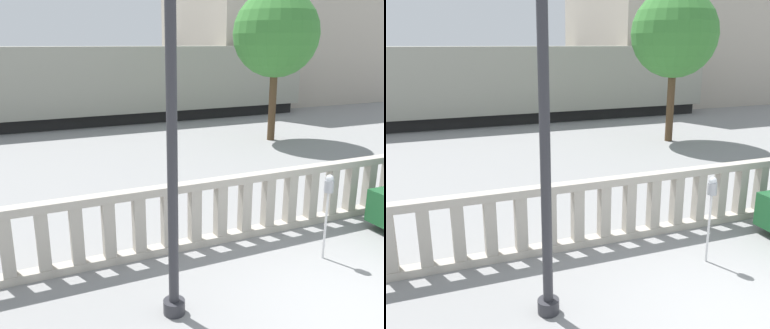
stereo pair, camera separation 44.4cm
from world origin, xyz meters
TOP-DOWN VIEW (x-y plane):
  - ground_plane at (0.00, 0.00)m, footprint 160.00×160.00m
  - balustrade at (0.00, 2.91)m, footprint 15.29×0.24m
  - lamppost at (-2.44, 1.14)m, footprint 0.31×0.31m
  - parking_meter at (0.56, 1.58)m, footprint 0.16×0.16m
  - train_near at (-3.33, 16.46)m, footprint 27.71×2.69m
  - train_far at (-0.70, 25.62)m, footprint 22.08×2.62m
  - building_block at (12.45, 21.46)m, footprint 11.65×9.72m
  - tree_left at (5.17, 10.06)m, footprint 3.19×3.19m

SIDE VIEW (x-z plane):
  - ground_plane at x=0.00m, z-range 0.00..0.00m
  - balustrade at x=0.00m, z-range 0.00..1.26m
  - parking_meter at x=0.56m, z-range 0.45..2.00m
  - train_far at x=-0.70m, z-range -0.21..3.71m
  - train_near at x=-3.33m, z-range -0.21..3.91m
  - lamppost at x=-2.44m, z-range 0.15..6.84m
  - tree_left at x=5.17m, z-range 1.18..6.77m
  - building_block at x=12.45m, z-range 0.00..11.34m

